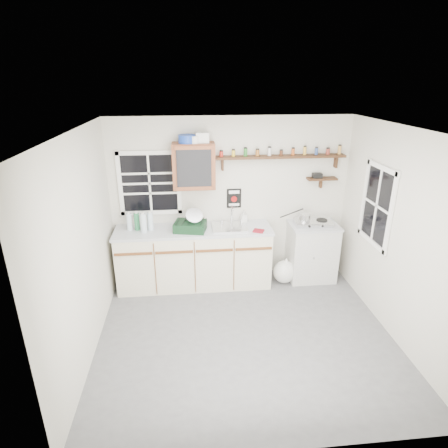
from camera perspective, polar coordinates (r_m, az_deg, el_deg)
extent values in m
cube|color=#545456|center=(4.90, 3.21, -16.45)|extent=(3.60, 3.20, 0.02)
cube|color=silver|center=(3.90, 3.99, 14.24)|extent=(3.60, 3.20, 0.02)
cube|color=beige|center=(4.35, -20.74, -3.69)|extent=(0.02, 3.20, 2.50)
cube|color=beige|center=(4.86, 25.13, -1.74)|extent=(0.02, 3.20, 2.50)
cube|color=beige|center=(5.73, 1.01, 3.70)|extent=(3.60, 0.02, 2.50)
cube|color=beige|center=(2.88, 8.82, -16.06)|extent=(3.60, 0.02, 2.50)
cube|color=beige|center=(5.72, -4.53, -5.20)|extent=(2.27, 0.60, 0.88)
cube|color=#ACAEB4|center=(5.53, -4.67, -0.93)|extent=(2.31, 0.62, 0.04)
cube|color=brown|center=(5.38, -13.65, -4.48)|extent=(0.53, 0.02, 0.03)
cube|color=brown|center=(5.33, -7.58, -4.30)|extent=(0.53, 0.02, 0.03)
cube|color=brown|center=(5.33, -1.47, -4.07)|extent=(0.53, 0.02, 0.03)
cube|color=brown|center=(5.40, 4.56, -3.80)|extent=(0.53, 0.02, 0.03)
cube|color=#B8B8B1|center=(6.05, 13.17, -4.19)|extent=(0.70, 0.55, 0.88)
cube|color=#ACAEB4|center=(5.87, 13.53, -0.17)|extent=(0.73, 0.57, 0.03)
cube|color=silver|center=(5.55, 0.85, -0.48)|extent=(0.52, 0.44, 0.03)
cylinder|color=silver|center=(5.66, 1.17, 1.41)|extent=(0.02, 0.02, 0.28)
cylinder|color=silver|center=(5.56, 1.26, 2.46)|extent=(0.02, 0.14, 0.02)
cube|color=#5F2D17|center=(5.39, -4.63, 8.83)|extent=(0.60, 0.30, 0.65)
cube|color=black|center=(5.24, -4.59, 8.44)|extent=(0.48, 0.02, 0.52)
cylinder|color=#183AA2|center=(5.32, -5.66, 12.79)|extent=(0.24, 0.24, 0.11)
cube|color=silver|center=(5.33, -3.32, 13.02)|extent=(0.18, 0.15, 0.14)
cylinder|color=silver|center=(5.28, -4.51, 12.69)|extent=(0.12, 0.12, 0.10)
cube|color=black|center=(5.60, 8.68, 10.12)|extent=(1.91, 0.18, 0.04)
cube|color=black|center=(5.52, -0.24, 9.12)|extent=(0.03, 0.10, 0.18)
cube|color=black|center=(5.93, 16.67, 9.10)|extent=(0.03, 0.10, 0.18)
cylinder|color=red|center=(5.44, -0.41, 10.62)|extent=(0.05, 0.05, 0.07)
cylinder|color=black|center=(5.44, -0.41, 11.09)|extent=(0.05, 0.05, 0.02)
cylinder|color=gold|center=(5.46, 1.45, 10.72)|extent=(0.05, 0.05, 0.09)
cylinder|color=black|center=(5.45, 1.45, 11.25)|extent=(0.04, 0.04, 0.02)
cylinder|color=#267226|center=(5.48, 3.30, 10.86)|extent=(0.05, 0.05, 0.11)
cylinder|color=black|center=(5.47, 3.31, 11.51)|extent=(0.05, 0.05, 0.02)
cylinder|color=#99591E|center=(5.52, 5.12, 10.75)|extent=(0.06, 0.06, 0.09)
cylinder|color=black|center=(5.51, 5.14, 11.28)|extent=(0.05, 0.05, 0.02)
cylinder|color=silver|center=(5.55, 6.94, 10.89)|extent=(0.05, 0.05, 0.11)
cylinder|color=black|center=(5.54, 6.97, 11.55)|extent=(0.05, 0.05, 0.02)
cylinder|color=#4C2614|center=(5.59, 8.71, 10.65)|extent=(0.05, 0.05, 0.07)
cylinder|color=black|center=(5.59, 8.73, 11.09)|extent=(0.04, 0.04, 0.02)
cylinder|color=#B24C19|center=(5.64, 10.47, 10.76)|extent=(0.05, 0.05, 0.09)
cylinder|color=black|center=(5.63, 10.51, 11.31)|extent=(0.04, 0.04, 0.02)
cylinder|color=gold|center=(5.69, 12.20, 10.83)|extent=(0.04, 0.04, 0.12)
cylinder|color=black|center=(5.67, 12.26, 11.49)|extent=(0.04, 0.04, 0.02)
cylinder|color=#334C8C|center=(5.74, 13.89, 10.69)|extent=(0.05, 0.05, 0.10)
cylinder|color=black|center=(5.73, 13.94, 11.24)|extent=(0.04, 0.04, 0.02)
cylinder|color=maroon|center=(5.80, 15.54, 10.59)|extent=(0.05, 0.05, 0.08)
cylinder|color=black|center=(5.80, 15.59, 11.07)|extent=(0.05, 0.05, 0.02)
cylinder|color=#BF8C3F|center=(5.87, 17.19, 10.72)|extent=(0.05, 0.05, 0.12)
cylinder|color=black|center=(5.85, 17.26, 11.40)|extent=(0.04, 0.04, 0.02)
cube|color=black|center=(5.88, 14.70, 6.70)|extent=(0.45, 0.15, 0.03)
cube|color=black|center=(5.94, 14.50, 6.05)|extent=(0.03, 0.08, 0.14)
cube|color=black|center=(5.84, 14.01, 7.18)|extent=(0.14, 0.10, 0.07)
cube|color=black|center=(5.71, 1.54, 3.94)|extent=(0.22, 0.01, 0.30)
cube|color=white|center=(5.67, 1.56, 4.88)|extent=(0.16, 0.00, 0.05)
cylinder|color=#A50C0C|center=(5.71, 1.55, 3.82)|extent=(0.09, 0.01, 0.09)
cube|color=white|center=(5.73, 1.54, 2.96)|extent=(0.16, 0.00, 0.04)
cube|color=black|center=(5.62, -11.26, 6.10)|extent=(0.85, 0.02, 0.90)
cube|color=white|center=(5.62, -11.26, 6.10)|extent=(0.93, 0.03, 0.98)
cube|color=black|center=(5.23, 22.31, 2.60)|extent=(0.02, 0.70, 1.00)
cube|color=white|center=(5.23, 22.31, 2.60)|extent=(0.03, 0.78, 1.08)
cylinder|color=silver|center=(5.58, -14.23, 0.31)|extent=(0.08, 0.08, 0.25)
cylinder|color=silver|center=(5.53, -14.37, 1.68)|extent=(0.04, 0.04, 0.03)
cylinder|color=#287947|center=(5.56, -13.13, 0.36)|extent=(0.08, 0.08, 0.26)
cylinder|color=silver|center=(5.52, -13.26, 1.76)|extent=(0.04, 0.04, 0.03)
cylinder|color=silver|center=(5.46, -12.17, 0.14)|extent=(0.09, 0.09, 0.28)
cylinder|color=silver|center=(5.41, -12.29, 1.65)|extent=(0.05, 0.05, 0.03)
cylinder|color=silver|center=(5.52, -11.17, 0.38)|extent=(0.08, 0.08, 0.26)
cylinder|color=silver|center=(5.47, -11.27, 1.81)|extent=(0.05, 0.05, 0.03)
cube|color=black|center=(5.44, -5.16, -0.34)|extent=(0.50, 0.42, 0.13)
cylinder|color=silver|center=(5.39, -4.62, 0.99)|extent=(0.28, 0.31, 0.27)
imported|color=silver|center=(5.72, 3.01, 1.14)|extent=(0.11, 0.11, 0.19)
cube|color=maroon|center=(5.42, 5.28, -1.05)|extent=(0.19, 0.18, 0.02)
cube|color=silver|center=(5.82, 13.38, 0.20)|extent=(0.57, 0.34, 0.07)
cylinder|color=black|center=(5.77, 12.11, 0.52)|extent=(0.17, 0.17, 0.01)
cylinder|color=black|center=(5.86, 14.69, 0.61)|extent=(0.17, 0.17, 0.01)
cylinder|color=silver|center=(5.75, 12.15, 0.98)|extent=(0.18, 0.18, 0.11)
cylinder|color=black|center=(5.76, 10.27, 1.64)|extent=(0.34, 0.09, 0.17)
ellipsoid|color=white|center=(5.93, 9.17, -7.20)|extent=(0.38, 0.35, 0.40)
cone|color=white|center=(5.85, 9.47, -5.61)|extent=(0.11, 0.11, 0.11)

